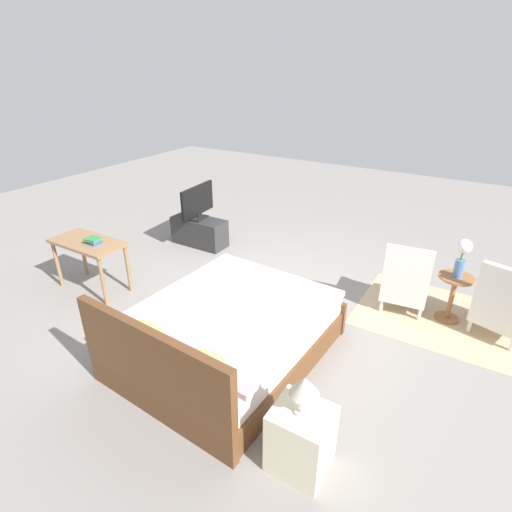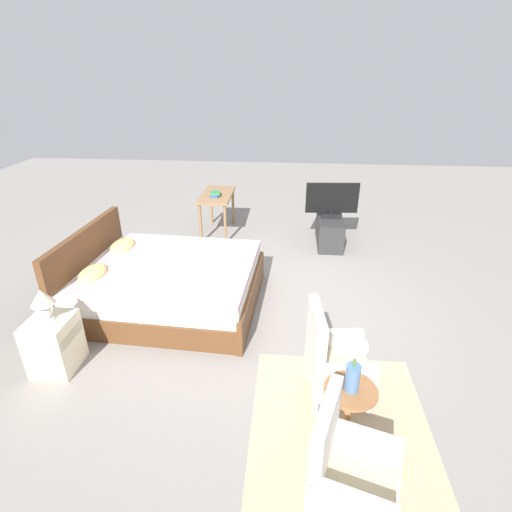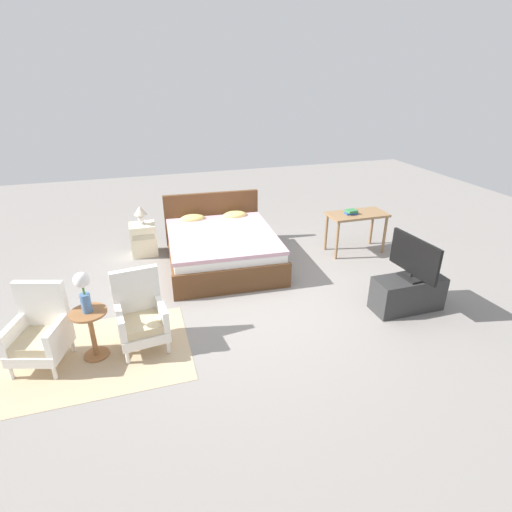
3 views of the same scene
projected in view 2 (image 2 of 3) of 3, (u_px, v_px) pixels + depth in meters
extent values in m
plane|color=gray|center=(259.00, 302.00, 5.13)|extent=(16.00, 16.00, 0.00)
cube|color=tan|center=(342.00, 445.00, 3.21)|extent=(2.10, 1.50, 0.01)
cube|color=brown|center=(170.00, 295.00, 5.03)|extent=(1.84, 2.24, 0.28)
cube|color=white|center=(169.00, 276.00, 4.91)|extent=(1.76, 2.15, 0.24)
cube|color=#CC9EAD|center=(174.00, 266.00, 4.84)|extent=(1.81, 1.98, 0.06)
cube|color=brown|center=(89.00, 265.00, 5.01)|extent=(1.76, 0.18, 0.96)
cube|color=brown|center=(252.00, 297.00, 4.87)|extent=(1.76, 0.16, 0.40)
ellipsoid|color=#DBC670|center=(93.00, 274.00, 4.58)|extent=(0.45, 0.30, 0.14)
ellipsoid|color=#DBC670|center=(122.00, 246.00, 5.27)|extent=(0.45, 0.30, 0.14)
cylinder|color=white|center=(391.00, 488.00, 2.79)|extent=(0.04, 0.04, 0.16)
cylinder|color=white|center=(327.00, 465.00, 2.95)|extent=(0.04, 0.04, 0.16)
cube|color=white|center=(355.00, 493.00, 2.62)|extent=(0.68, 0.68, 0.12)
cube|color=#C6B289|center=(356.00, 482.00, 2.57)|extent=(0.62, 0.62, 0.10)
cube|color=white|center=(325.00, 441.00, 2.53)|extent=(0.54, 0.24, 0.64)
cube|color=white|center=(351.00, 508.00, 2.34)|extent=(0.22, 0.51, 0.26)
cube|color=white|center=(364.00, 444.00, 2.73)|extent=(0.22, 0.51, 0.26)
cylinder|color=white|center=(369.00, 406.00, 3.46)|extent=(0.04, 0.04, 0.16)
cylinder|color=white|center=(355.00, 369.00, 3.87)|extent=(0.04, 0.04, 0.16)
cylinder|color=white|center=(316.00, 407.00, 3.45)|extent=(0.04, 0.04, 0.16)
cylinder|color=white|center=(308.00, 370.00, 3.86)|extent=(0.04, 0.04, 0.16)
cube|color=white|center=(338.00, 375.00, 3.60)|extent=(0.60, 0.60, 0.12)
cube|color=#C6B289|center=(339.00, 366.00, 3.55)|extent=(0.55, 0.55, 0.10)
cube|color=white|center=(316.00, 342.00, 3.43)|extent=(0.55, 0.14, 0.64)
cube|color=white|center=(346.00, 378.00, 3.31)|extent=(0.13, 0.52, 0.26)
cube|color=white|center=(335.00, 342.00, 3.73)|extent=(0.13, 0.52, 0.26)
cylinder|color=#936038|center=(343.00, 444.00, 3.20)|extent=(0.28, 0.28, 0.03)
cylinder|color=#936038|center=(347.00, 418.00, 3.08)|extent=(0.06, 0.06, 0.55)
cylinder|color=#936038|center=(351.00, 390.00, 2.95)|extent=(0.40, 0.40, 0.02)
cylinder|color=#4C709E|center=(352.00, 378.00, 2.90)|extent=(0.11, 0.11, 0.22)
cylinder|color=#477538|center=(355.00, 360.00, 2.83)|extent=(0.02, 0.02, 0.10)
sphere|color=silver|center=(357.00, 347.00, 2.78)|extent=(0.17, 0.17, 0.17)
cube|color=beige|center=(54.00, 344.00, 3.92)|extent=(0.44, 0.40, 0.57)
cube|color=#B3AB8E|center=(72.00, 335.00, 3.86)|extent=(0.37, 0.01, 0.09)
cylinder|color=silver|center=(48.00, 319.00, 3.79)|extent=(0.13, 0.13, 0.02)
ellipsoid|color=silver|center=(45.00, 311.00, 3.75)|extent=(0.11, 0.11, 0.16)
cone|color=beige|center=(41.00, 297.00, 3.69)|extent=(0.22, 0.22, 0.15)
cube|color=#2D2D2D|center=(329.00, 230.00, 6.71)|extent=(0.96, 0.40, 0.47)
cube|color=black|center=(331.00, 216.00, 6.60)|extent=(0.22, 0.33, 0.03)
cylinder|color=black|center=(331.00, 214.00, 6.58)|extent=(0.04, 0.04, 0.05)
cube|color=black|center=(332.00, 198.00, 6.46)|extent=(0.11, 0.85, 0.49)
cube|color=black|center=(332.00, 197.00, 6.48)|extent=(0.07, 0.79, 0.44)
cylinder|color=#8E6B47|center=(225.00, 225.00, 6.65)|extent=(0.05, 0.05, 0.68)
cylinder|color=#8E6B47|center=(233.00, 206.00, 7.49)|extent=(0.05, 0.05, 0.68)
cylinder|color=#8E6B47|center=(200.00, 224.00, 6.68)|extent=(0.05, 0.05, 0.68)
cylinder|color=#8E6B47|center=(211.00, 206.00, 7.53)|extent=(0.05, 0.05, 0.68)
cube|color=#8E6B47|center=(217.00, 195.00, 6.93)|extent=(1.04, 0.52, 0.04)
cube|color=#284C8E|center=(215.00, 195.00, 6.80)|extent=(0.21, 0.15, 0.04)
cube|color=#337A47|center=(215.00, 193.00, 6.78)|extent=(0.20, 0.18, 0.04)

